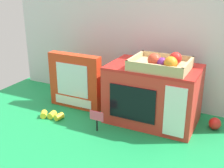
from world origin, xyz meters
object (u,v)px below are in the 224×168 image
at_px(loose_toy_apple, 215,124).
at_px(toy_microwave, 153,94).
at_px(price_sign, 97,118).
at_px(food_groups_crate, 162,64).
at_px(cookie_set_box, 75,81).
at_px(loose_toy_banana, 52,115).

bearing_deg(loose_toy_apple, toy_microwave, -170.49).
height_order(price_sign, loose_toy_apple, price_sign).
xyz_separation_m(toy_microwave, loose_toy_apple, (0.30, 0.05, -0.11)).
xyz_separation_m(food_groups_crate, cookie_set_box, (-0.48, 0.01, -0.16)).
relative_size(price_sign, loose_toy_banana, 0.76).
bearing_deg(price_sign, loose_toy_apple, 28.25).
distance_m(cookie_set_box, loose_toy_banana, 0.22).
bearing_deg(loose_toy_banana, toy_microwave, 23.60).
height_order(cookie_set_box, loose_toy_apple, cookie_set_box).
height_order(toy_microwave, loose_toy_apple, toy_microwave).
xyz_separation_m(price_sign, loose_toy_apple, (0.49, 0.26, -0.04)).
bearing_deg(cookie_set_box, toy_microwave, 4.04).
bearing_deg(toy_microwave, price_sign, -132.27).
height_order(toy_microwave, food_groups_crate, food_groups_crate).
relative_size(cookie_set_box, loose_toy_apple, 5.22).
xyz_separation_m(loose_toy_banana, loose_toy_apple, (0.76, 0.25, 0.01)).
height_order(toy_microwave, cookie_set_box, cookie_set_box).
bearing_deg(loose_toy_banana, price_sign, -2.29).
distance_m(cookie_set_box, price_sign, 0.31).
bearing_deg(price_sign, food_groups_crate, 36.10).
height_order(cookie_set_box, price_sign, cookie_set_box).
relative_size(food_groups_crate, loose_toy_banana, 1.99).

